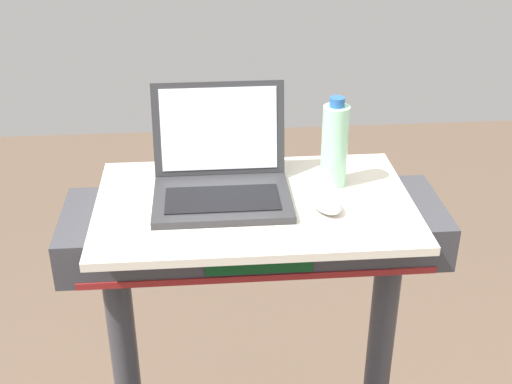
% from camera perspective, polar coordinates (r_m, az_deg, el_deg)
% --- Properties ---
extents(desk_board, '(0.74, 0.47, 0.02)m').
position_cam_1_polar(desk_board, '(1.59, -0.15, -1.06)').
color(desk_board, beige).
rests_on(desk_board, treadmill_base).
extents(laptop, '(0.32, 0.28, 0.24)m').
position_cam_1_polar(laptop, '(1.60, -2.94, 1.41)').
color(laptop, '#2D2D30').
rests_on(laptop, desk_board).
extents(computer_mouse, '(0.09, 0.11, 0.03)m').
position_cam_1_polar(computer_mouse, '(1.55, 5.88, -0.94)').
color(computer_mouse, '#B2B2B7').
rests_on(computer_mouse, desk_board).
extents(water_bottle, '(0.06, 0.06, 0.22)m').
position_cam_1_polar(water_bottle, '(1.63, 6.61, 3.94)').
color(water_bottle, '#9EDBB2').
rests_on(water_bottle, desk_board).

